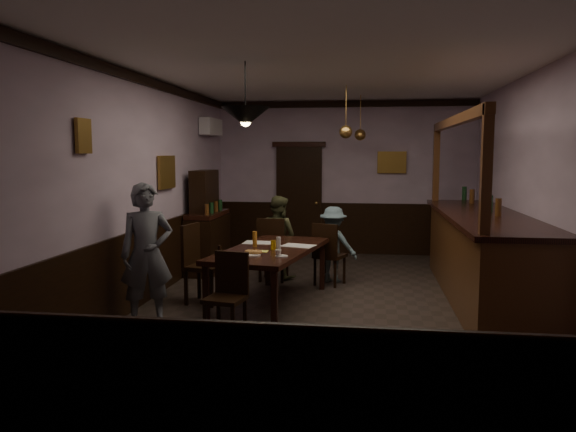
% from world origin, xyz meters
% --- Properties ---
extents(room, '(5.01, 8.01, 3.01)m').
position_xyz_m(room, '(0.00, 0.00, 1.50)').
color(room, '#2D2621').
rests_on(room, ground).
extents(dining_table, '(1.38, 2.35, 0.75)m').
position_xyz_m(dining_table, '(-0.79, 0.02, 0.69)').
color(dining_table, black).
rests_on(dining_table, ground).
extents(chair_far_left, '(0.46, 0.46, 0.99)m').
position_xyz_m(chair_far_left, '(-0.99, 1.34, 0.54)').
color(chair_far_left, black).
rests_on(chair_far_left, ground).
extents(chair_far_right, '(0.53, 0.53, 0.94)m').
position_xyz_m(chair_far_right, '(-0.13, 1.19, 0.52)').
color(chair_far_right, black).
rests_on(chair_far_right, ground).
extents(chair_near, '(0.46, 0.46, 0.91)m').
position_xyz_m(chair_near, '(-1.03, -1.29, 0.50)').
color(chair_near, black).
rests_on(chair_near, ground).
extents(chair_side, '(0.53, 0.53, 1.05)m').
position_xyz_m(chair_side, '(-1.75, -0.01, 0.57)').
color(chair_side, black).
rests_on(chair_side, ground).
extents(person_standing, '(0.71, 0.63, 1.64)m').
position_xyz_m(person_standing, '(-2.05, -1.02, 0.82)').
color(person_standing, slate).
rests_on(person_standing, ground).
extents(person_seated_left, '(0.79, 0.73, 1.31)m').
position_xyz_m(person_seated_left, '(-0.95, 1.62, 0.66)').
color(person_seated_left, '#4C4E2F').
rests_on(person_seated_left, ground).
extents(person_seated_right, '(0.85, 0.65, 1.17)m').
position_xyz_m(person_seated_right, '(-0.07, 1.46, 0.58)').
color(person_seated_right, slate).
rests_on(person_seated_right, ground).
extents(newspaper_left, '(0.43, 0.32, 0.01)m').
position_xyz_m(newspaper_left, '(-1.02, 0.41, 0.75)').
color(newspaper_left, silver).
rests_on(newspaper_left, dining_table).
extents(newspaper_right, '(0.49, 0.41, 0.01)m').
position_xyz_m(newspaper_right, '(-0.46, 0.23, 0.75)').
color(newspaper_right, silver).
rests_on(newspaper_right, dining_table).
extents(napkin, '(0.17, 0.17, 0.00)m').
position_xyz_m(napkin, '(-0.86, -0.25, 0.75)').
color(napkin, '#E1DF52').
rests_on(napkin, dining_table).
extents(saucer, '(0.15, 0.15, 0.01)m').
position_xyz_m(saucer, '(-0.56, -0.56, 0.76)').
color(saucer, white).
rests_on(saucer, dining_table).
extents(coffee_cup, '(0.09, 0.09, 0.07)m').
position_xyz_m(coffee_cup, '(-0.59, -0.58, 0.80)').
color(coffee_cup, white).
rests_on(coffee_cup, saucer).
extents(pastry_plate, '(0.22, 0.22, 0.01)m').
position_xyz_m(pastry_plate, '(-0.93, -0.55, 0.76)').
color(pastry_plate, white).
rests_on(pastry_plate, dining_table).
extents(pastry_ring_a, '(0.13, 0.13, 0.04)m').
position_xyz_m(pastry_ring_a, '(-0.96, -0.49, 0.79)').
color(pastry_ring_a, '#C68C47').
rests_on(pastry_ring_a, pastry_plate).
extents(pastry_ring_b, '(0.13, 0.13, 0.04)m').
position_xyz_m(pastry_ring_b, '(-0.87, -0.49, 0.79)').
color(pastry_ring_b, '#C68C47').
rests_on(pastry_ring_b, pastry_plate).
extents(soda_can, '(0.07, 0.07, 0.12)m').
position_xyz_m(soda_can, '(-0.74, -0.10, 0.81)').
color(soda_can, yellow).
rests_on(soda_can, dining_table).
extents(beer_glass, '(0.06, 0.06, 0.20)m').
position_xyz_m(beer_glass, '(-1.02, 0.11, 0.85)').
color(beer_glass, '#BF721E').
rests_on(beer_glass, dining_table).
extents(water_glass, '(0.06, 0.06, 0.15)m').
position_xyz_m(water_glass, '(-0.68, -0.00, 0.82)').
color(water_glass, silver).
rests_on(water_glass, dining_table).
extents(pepper_mill, '(0.04, 0.04, 0.14)m').
position_xyz_m(pepper_mill, '(-1.28, -0.68, 0.82)').
color(pepper_mill, black).
rests_on(pepper_mill, dining_table).
extents(sideboard, '(0.46, 1.28, 1.69)m').
position_xyz_m(sideboard, '(-2.21, 1.98, 0.68)').
color(sideboard, black).
rests_on(sideboard, ground).
extents(bar_counter, '(1.02, 4.40, 2.46)m').
position_xyz_m(bar_counter, '(1.99, 0.67, 0.62)').
color(bar_counter, '#532C16').
rests_on(bar_counter, ground).
extents(door_back, '(0.90, 0.06, 2.10)m').
position_xyz_m(door_back, '(-0.90, 3.95, 1.05)').
color(door_back, black).
rests_on(door_back, ground).
extents(ac_unit, '(0.20, 0.85, 0.30)m').
position_xyz_m(ac_unit, '(-2.38, 2.90, 2.45)').
color(ac_unit, white).
rests_on(ac_unit, ground).
extents(picture_left_small, '(0.04, 0.28, 0.36)m').
position_xyz_m(picture_left_small, '(-2.46, -1.60, 2.15)').
color(picture_left_small, olive).
rests_on(picture_left_small, ground).
extents(picture_left_large, '(0.04, 0.62, 0.48)m').
position_xyz_m(picture_left_large, '(-2.46, 0.80, 1.70)').
color(picture_left_large, olive).
rests_on(picture_left_large, ground).
extents(picture_back, '(0.55, 0.04, 0.42)m').
position_xyz_m(picture_back, '(0.90, 3.96, 1.80)').
color(picture_back, olive).
rests_on(picture_back, ground).
extents(pendant_iron, '(0.56, 0.56, 0.73)m').
position_xyz_m(pendant_iron, '(-0.94, -0.77, 2.38)').
color(pendant_iron, black).
rests_on(pendant_iron, ground).
extents(pendant_brass_mid, '(0.20, 0.20, 0.81)m').
position_xyz_m(pendant_brass_mid, '(0.10, 1.64, 2.30)').
color(pendant_brass_mid, '#BF8C3F').
rests_on(pendant_brass_mid, ground).
extents(pendant_brass_far, '(0.20, 0.20, 0.81)m').
position_xyz_m(pendant_brass_far, '(0.30, 3.09, 2.30)').
color(pendant_brass_far, '#BF8C3F').
rests_on(pendant_brass_far, ground).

